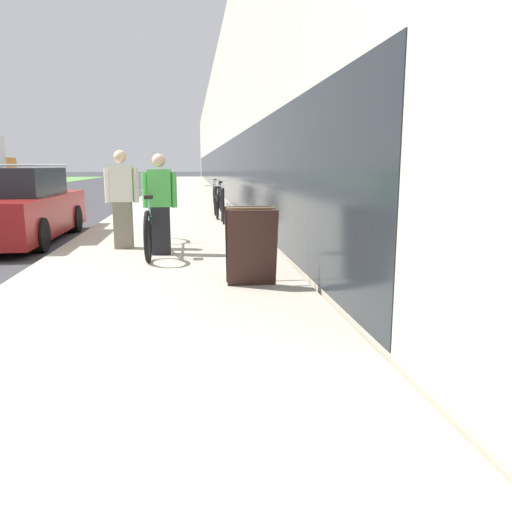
# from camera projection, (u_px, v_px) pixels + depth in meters

# --- Properties ---
(sidewalk_slab) EXTENTS (3.58, 70.00, 0.11)m
(sidewalk_slab) POSITION_uv_depth(u_px,v_px,m) (183.00, 193.00, 26.30)
(sidewalk_slab) COLOR #B2AA99
(sidewalk_slab) RESTS_ON ground
(storefront_facade) EXTENTS (10.01, 70.00, 7.09)m
(storefront_facade) POSITION_uv_depth(u_px,v_px,m) (283.00, 135.00, 34.34)
(storefront_facade) COLOR beige
(storefront_facade) RESTS_ON ground
(tandem_bicycle) EXTENTS (0.52, 2.81, 0.94)m
(tandem_bicycle) POSITION_uv_depth(u_px,v_px,m) (153.00, 226.00, 8.04)
(tandem_bicycle) COLOR black
(tandem_bicycle) RESTS_ON sidewalk_slab
(person_rider) EXTENTS (0.52, 0.20, 1.54)m
(person_rider) POSITION_uv_depth(u_px,v_px,m) (160.00, 205.00, 7.63)
(person_rider) COLOR black
(person_rider) RESTS_ON sidewalk_slab
(person_bystander) EXTENTS (0.55, 0.21, 1.61)m
(person_bystander) POSITION_uv_depth(u_px,v_px,m) (122.00, 200.00, 8.20)
(person_bystander) COLOR #756B5B
(person_bystander) RESTS_ON sidewalk_slab
(bike_rack_hoop) EXTENTS (0.05, 0.60, 0.84)m
(bike_rack_hoop) POSITION_uv_depth(u_px,v_px,m) (223.00, 202.00, 11.85)
(bike_rack_hoop) COLOR black
(bike_rack_hoop) RESTS_ON sidewalk_slab
(cruiser_bike_nearest) EXTENTS (0.52, 1.70, 0.83)m
(cruiser_bike_nearest) POSITION_uv_depth(u_px,v_px,m) (216.00, 204.00, 13.18)
(cruiser_bike_nearest) COLOR black
(cruiser_bike_nearest) RESTS_ON sidewalk_slab
(cruiser_bike_middle) EXTENTS (0.52, 1.68, 0.90)m
(cruiser_bike_middle) POSITION_uv_depth(u_px,v_px,m) (220.00, 198.00, 15.37)
(cruiser_bike_middle) COLOR black
(cruiser_bike_middle) RESTS_ON sidewalk_slab
(cruiser_bike_farthest) EXTENTS (0.52, 1.71, 0.90)m
(cruiser_bike_farthest) POSITION_uv_depth(u_px,v_px,m) (215.00, 194.00, 17.57)
(cruiser_bike_farthest) COLOR black
(cruiser_bike_farthest) RESTS_ON sidewalk_slab
(sandwich_board_sign) EXTENTS (0.56, 0.56, 0.90)m
(sandwich_board_sign) POSITION_uv_depth(u_px,v_px,m) (251.00, 246.00, 5.78)
(sandwich_board_sign) COLOR #331E19
(sandwich_board_sign) RESTS_ON sidewalk_slab
(parked_sedan_curbside) EXTENTS (1.99, 4.44, 1.50)m
(parked_sedan_curbside) POSITION_uv_depth(u_px,v_px,m) (11.00, 208.00, 9.64)
(parked_sedan_curbside) COLOR maroon
(parked_sedan_curbside) RESTS_ON ground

